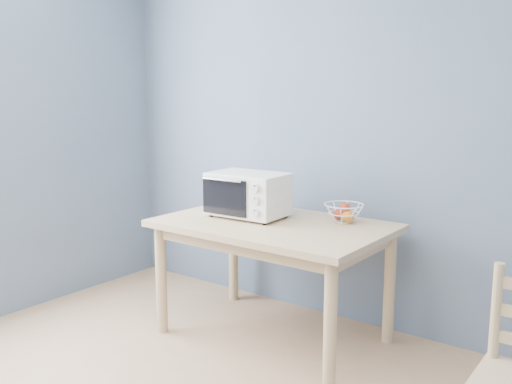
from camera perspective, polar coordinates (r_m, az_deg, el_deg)
The scene contains 4 objects.
room at distance 2.03m, azimuth -19.39°, elevation 2.39°, with size 4.01×4.51×2.61m.
dining_table at distance 3.55m, azimuth 1.74°, elevation -4.63°, with size 1.40×0.90×0.75m.
toaster_oven at distance 3.66m, azimuth -1.07°, elevation -0.15°, with size 0.50×0.38×0.29m.
fruit_basket at distance 3.56m, azimuth 8.84°, elevation -2.00°, with size 0.31×0.31×0.13m.
Camera 1 is at (1.67, -1.12, 1.55)m, focal length 40.00 mm.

